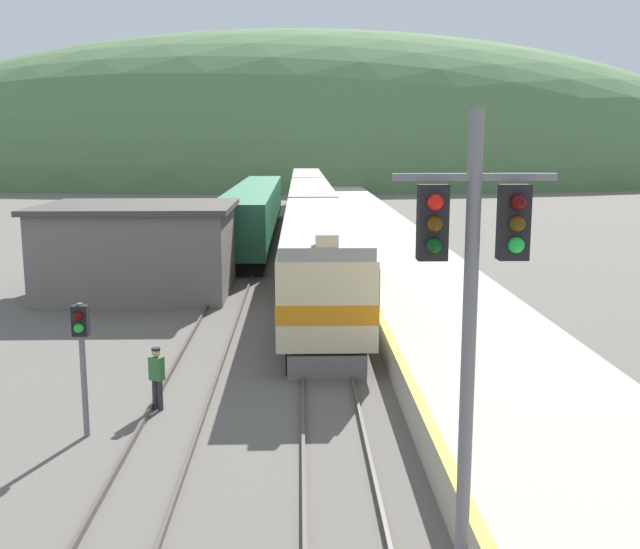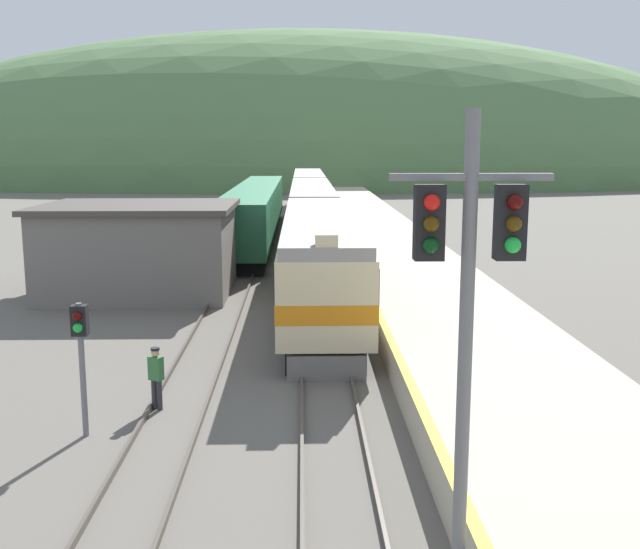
{
  "view_description": "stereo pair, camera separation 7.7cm",
  "coord_description": "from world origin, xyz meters",
  "px_view_note": "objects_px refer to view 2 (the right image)",
  "views": [
    {
      "loc": [
        -0.78,
        -5.95,
        6.84
      ],
      "look_at": [
        -0.08,
        19.55,
        2.31
      ],
      "focal_mm": 42.0,
      "sensor_mm": 36.0,
      "label": 1
    },
    {
      "loc": [
        -0.71,
        -5.95,
        6.84
      ],
      "look_at": [
        -0.08,
        19.55,
        2.31
      ],
      "focal_mm": 42.0,
      "sensor_mm": 36.0,
      "label": 2
    }
  ],
  "objects_px": {
    "carriage_third": "(309,190)",
    "siding_train": "(256,212)",
    "signal_mast_main": "(467,296)",
    "signal_post_siding": "(81,341)",
    "track_worker": "(156,375)",
    "carriage_second": "(312,211)",
    "express_train_lead_car": "(319,259)"
  },
  "relations": [
    {
      "from": "signal_mast_main",
      "to": "track_worker",
      "type": "height_order",
      "value": "signal_mast_main"
    },
    {
      "from": "express_train_lead_car",
      "to": "track_worker",
      "type": "relative_size",
      "value": 11.59
    },
    {
      "from": "carriage_second",
      "to": "signal_post_siding",
      "type": "bearing_deg",
      "value": -99.51
    },
    {
      "from": "siding_train",
      "to": "track_worker",
      "type": "height_order",
      "value": "siding_train"
    },
    {
      "from": "track_worker",
      "to": "signal_mast_main",
      "type": "bearing_deg",
      "value": -55.03
    },
    {
      "from": "carriage_second",
      "to": "track_worker",
      "type": "bearing_deg",
      "value": -97.71
    },
    {
      "from": "express_train_lead_car",
      "to": "carriage_second",
      "type": "distance_m",
      "value": 21.55
    },
    {
      "from": "siding_train",
      "to": "signal_mast_main",
      "type": "bearing_deg",
      "value": -82.81
    },
    {
      "from": "carriage_third",
      "to": "siding_train",
      "type": "bearing_deg",
      "value": -100.72
    },
    {
      "from": "signal_mast_main",
      "to": "signal_post_siding",
      "type": "xyz_separation_m",
      "value": [
        -7.38,
        6.87,
        -2.45
      ]
    },
    {
      "from": "siding_train",
      "to": "express_train_lead_car",
      "type": "bearing_deg",
      "value": -80.47
    },
    {
      "from": "express_train_lead_car",
      "to": "carriage_third",
      "type": "height_order",
      "value": "express_train_lead_car"
    },
    {
      "from": "signal_mast_main",
      "to": "carriage_second",
      "type": "bearing_deg",
      "value": 92.15
    },
    {
      "from": "signal_mast_main",
      "to": "express_train_lead_car",
      "type": "bearing_deg",
      "value": 94.44
    },
    {
      "from": "track_worker",
      "to": "express_train_lead_car",
      "type": "bearing_deg",
      "value": 68.69
    },
    {
      "from": "carriage_third",
      "to": "siding_train",
      "type": "height_order",
      "value": "carriage_third"
    },
    {
      "from": "carriage_second",
      "to": "track_worker",
      "type": "height_order",
      "value": "carriage_second"
    },
    {
      "from": "express_train_lead_car",
      "to": "signal_mast_main",
      "type": "relative_size",
      "value": 2.63
    },
    {
      "from": "carriage_second",
      "to": "track_worker",
      "type": "distance_m",
      "value": 33.34
    },
    {
      "from": "carriage_third",
      "to": "track_worker",
      "type": "relative_size",
      "value": 13.14
    },
    {
      "from": "express_train_lead_car",
      "to": "siding_train",
      "type": "bearing_deg",
      "value": 99.53
    },
    {
      "from": "signal_post_siding",
      "to": "track_worker",
      "type": "relative_size",
      "value": 1.94
    },
    {
      "from": "carriage_second",
      "to": "signal_post_siding",
      "type": "height_order",
      "value": "carriage_second"
    },
    {
      "from": "signal_post_siding",
      "to": "carriage_second",
      "type": "bearing_deg",
      "value": 80.49
    },
    {
      "from": "carriage_second",
      "to": "track_worker",
      "type": "xyz_separation_m",
      "value": [
        -4.47,
        -33.02,
        -1.2
      ]
    },
    {
      "from": "siding_train",
      "to": "track_worker",
      "type": "xyz_separation_m",
      "value": [
        -0.54,
        -34.87,
        -1.01
      ]
    },
    {
      "from": "carriage_third",
      "to": "track_worker",
      "type": "xyz_separation_m",
      "value": [
        -4.47,
        -55.62,
        -1.2
      ]
    },
    {
      "from": "express_train_lead_car",
      "to": "carriage_third",
      "type": "xyz_separation_m",
      "value": [
        0.0,
        44.15,
        -0.01
      ]
    },
    {
      "from": "express_train_lead_car",
      "to": "carriage_third",
      "type": "distance_m",
      "value": 44.15
    },
    {
      "from": "siding_train",
      "to": "track_worker",
      "type": "bearing_deg",
      "value": -90.89
    },
    {
      "from": "carriage_third",
      "to": "signal_mast_main",
      "type": "xyz_separation_m",
      "value": [
        1.56,
        -64.24,
        2.64
      ]
    },
    {
      "from": "express_train_lead_car",
      "to": "carriage_second",
      "type": "xyz_separation_m",
      "value": [
        0.0,
        21.55,
        -0.01
      ]
    }
  ]
}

